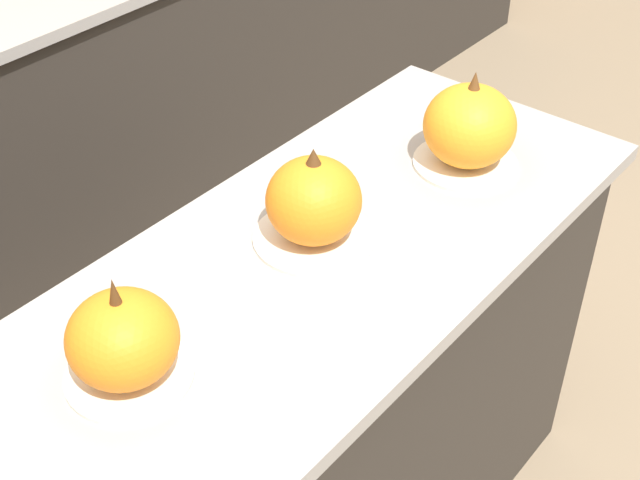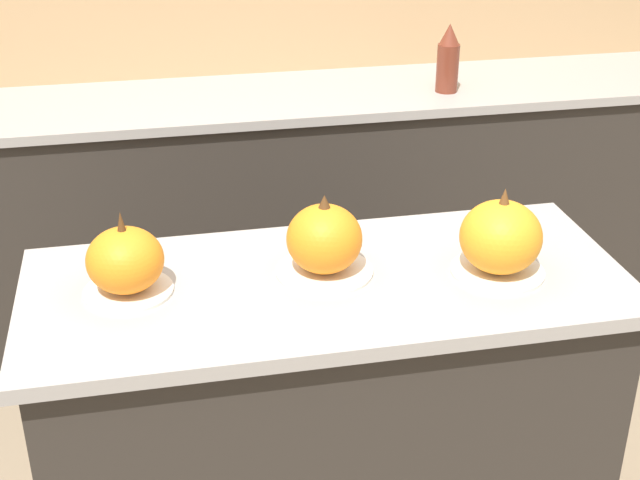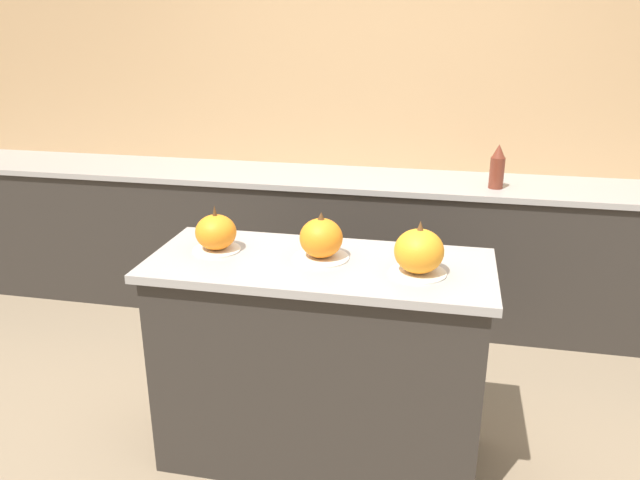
{
  "view_description": "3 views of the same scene",
  "coord_description": "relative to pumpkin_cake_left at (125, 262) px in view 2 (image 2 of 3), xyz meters",
  "views": [
    {
      "loc": [
        -1.02,
        -0.81,
        1.97
      ],
      "look_at": [
        -0.03,
        -0.0,
        0.98
      ],
      "focal_mm": 50.0,
      "sensor_mm": 36.0,
      "label": 1
    },
    {
      "loc": [
        -0.38,
        -1.77,
        1.95
      ],
      "look_at": [
        -0.01,
        0.05,
        1.02
      ],
      "focal_mm": 50.0,
      "sensor_mm": 36.0,
      "label": 2
    },
    {
      "loc": [
        0.49,
        -2.31,
        1.88
      ],
      "look_at": [
        -0.0,
        0.02,
        1.03
      ],
      "focal_mm": 35.0,
      "sensor_mm": 36.0,
      "label": 3
    }
  ],
  "objects": [
    {
      "name": "kitchen_island",
      "position": [
        0.45,
        -0.03,
        -0.55
      ],
      "size": [
        1.41,
        0.6,
        0.94
      ],
      "color": "#2D2823",
      "rests_on": "ground_plane"
    },
    {
      "name": "pumpkin_cake_right",
      "position": [
        0.86,
        -0.08,
        0.01
      ],
      "size": [
        0.22,
        0.22,
        0.22
      ],
      "color": "silver",
      "rests_on": "kitchen_island"
    },
    {
      "name": "pumpkin_cake_left",
      "position": [
        0.0,
        0.0,
        0.0
      ],
      "size": [
        0.2,
        0.2,
        0.2
      ],
      "color": "silver",
      "rests_on": "kitchen_island"
    },
    {
      "name": "back_counter",
      "position": [
        0.45,
        1.45,
        -0.55
      ],
      "size": [
        6.0,
        0.6,
        0.93
      ],
      "color": "#2D2823",
      "rests_on": "ground_plane"
    },
    {
      "name": "bottle_tall",
      "position": [
        1.22,
        1.36,
        0.03
      ],
      "size": [
        0.09,
        0.09,
        0.26
      ],
      "color": "maroon",
      "rests_on": "back_counter"
    },
    {
      "name": "pumpkin_cake_center",
      "position": [
        0.46,
        0.0,
        0.01
      ],
      "size": [
        0.23,
        0.23,
        0.2
      ],
      "color": "silver",
      "rests_on": "kitchen_island"
    }
  ]
}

